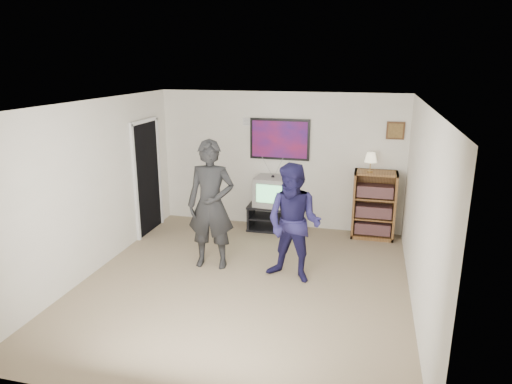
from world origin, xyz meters
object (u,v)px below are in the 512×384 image
at_px(bookshelf, 374,205).
at_px(media_stand, 274,217).
at_px(person_short, 294,223).
at_px(person_tall, 211,205).
at_px(crt_television, 273,191).

bearing_deg(bookshelf, media_stand, -178.38).
relative_size(media_stand, person_short, 0.56).
xyz_separation_m(bookshelf, person_short, (-1.10, -1.96, 0.25)).
bearing_deg(bookshelf, person_tall, -142.74).
distance_m(person_tall, person_short, 1.28).
distance_m(media_stand, person_tall, 1.99).
height_order(media_stand, crt_television, crt_television).
distance_m(bookshelf, person_short, 2.26).
bearing_deg(media_stand, person_short, -71.21).
distance_m(crt_television, bookshelf, 1.81).
bearing_deg(crt_television, person_tall, -104.39).
relative_size(crt_television, person_tall, 0.32).
relative_size(person_tall, person_short, 1.14).
xyz_separation_m(bookshelf, person_tall, (-2.36, -1.80, 0.37)).
xyz_separation_m(crt_television, person_short, (0.71, -1.91, 0.11)).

